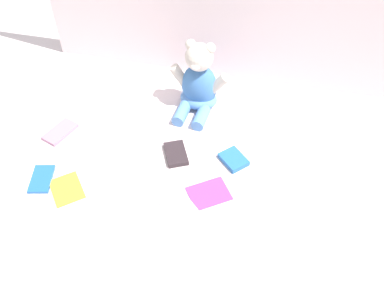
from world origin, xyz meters
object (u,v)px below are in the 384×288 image
Objects in this scene: book_case_3 at (179,206)px; book_case_0 at (234,159)px; teddy_bear at (199,84)px; book_case_5 at (176,154)px; book_case_6 at (42,179)px; book_case_2 at (209,193)px; book_case_1 at (67,189)px; book_case_4 at (60,132)px.

book_case_0 is at bearing -168.00° from book_case_3.
teddy_bear is 0.30m from book_case_5.
book_case_5 is 0.46m from book_case_6.
book_case_5 is (-0.15, 0.14, 0.00)m from book_case_2.
book_case_0 is 0.57m from book_case_1.
book_case_0 reaches higher than book_case_1.
book_case_1 is at bearing -113.49° from book_case_2.
book_case_1 is 1.04× the size of book_case_3.
book_case_2 is 1.13× the size of book_case_3.
book_case_5 reaches higher than book_case_6.
book_case_5 is (-0.02, -0.28, -0.10)m from teddy_bear.
book_case_5 reaches higher than book_case_3.
book_case_4 is at bearing -138.35° from book_case_2.
book_case_5 reaches higher than book_case_1.
teddy_bear is at bearing 79.88° from book_case_0.
book_case_3 is at bearing -37.44° from book_case_1.
book_case_6 is at bearing -126.87° from teddy_bear.
book_case_3 and book_case_6 have the same top height.
book_case_3 is at bearing -83.21° from book_case_2.
book_case_0 is 0.66m from book_case_6.
book_case_5 is at bearing -120.07° from book_case_3.
teddy_bear is 0.55m from book_case_4.
teddy_bear is 0.66m from book_case_6.
book_case_6 is (-0.41, -0.21, -0.00)m from book_case_5.
book_case_1 is (-0.52, -0.25, -0.00)m from book_case_0.
teddy_bear is 2.36× the size of book_case_1.
book_case_0 is 0.17m from book_case_2.
teddy_bear reaches higher than book_case_6.
teddy_bear is at bearing 162.68° from book_case_2.
book_case_5 is 0.95× the size of book_case_6.
book_case_3 is at bearing -13.93° from book_case_6.
book_case_4 is at bearing 79.62° from book_case_1.
book_case_6 is (-0.56, -0.07, 0.00)m from book_case_2.
book_case_1 is 0.92× the size of book_case_2.
teddy_bear is 0.50m from book_case_3.
book_case_2 is at bearing -6.41° from book_case_6.
book_case_0 is 0.81× the size of book_case_6.
book_case_1 is 0.39m from book_case_5.
book_case_6 is at bearing -179.05° from book_case_5.
book_case_5 is at bearing 140.05° from book_case_0.
book_case_5 reaches higher than book_case_4.
book_case_1 is 0.47m from book_case_2.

